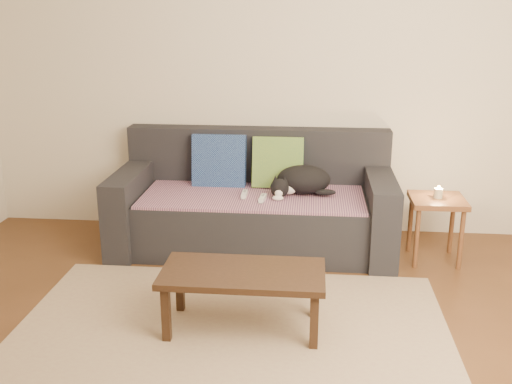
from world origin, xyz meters
TOP-DOWN VIEW (x-y plane):
  - ground at (0.00, 0.00)m, footprint 4.50×4.50m
  - back_wall at (0.00, 2.00)m, footprint 4.50×0.04m
  - sofa at (0.00, 1.57)m, footprint 2.10×0.94m
  - throw_blanket at (0.00, 1.48)m, footprint 1.66×0.74m
  - cushion_navy at (-0.29, 1.74)m, footprint 0.42×0.17m
  - cushion_green at (0.17, 1.74)m, footprint 0.40×0.19m
  - cat at (0.36, 1.55)m, footprint 0.49×0.38m
  - wii_remote_a at (-0.06, 1.44)m, footprint 0.04×0.15m
  - wii_remote_b at (0.08, 1.36)m, footprint 0.05×0.15m
  - side_table at (1.34, 1.41)m, footprint 0.38×0.38m
  - candle at (1.34, 1.41)m, footprint 0.06×0.06m
  - rug at (0.00, 0.15)m, footprint 2.50×1.80m
  - coffee_table at (0.07, 0.27)m, footprint 0.92×0.46m

SIDE VIEW (x-z plane):
  - ground at x=0.00m, z-range 0.00..0.00m
  - rug at x=0.00m, z-range 0.00..0.01m
  - sofa at x=0.00m, z-range -0.13..0.74m
  - coffee_table at x=0.07m, z-range 0.14..0.51m
  - side_table at x=1.34m, z-range 0.16..0.63m
  - throw_blanket at x=0.00m, z-range 0.42..0.44m
  - wii_remote_a at x=-0.06m, z-range 0.44..0.47m
  - wii_remote_b at x=0.08m, z-range 0.44..0.47m
  - candle at x=1.34m, z-range 0.47..0.56m
  - cat at x=0.36m, z-range 0.44..0.65m
  - cushion_navy at x=-0.29m, z-range 0.41..0.85m
  - cushion_green at x=0.17m, z-range 0.43..0.83m
  - back_wall at x=0.00m, z-range 0.00..2.60m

